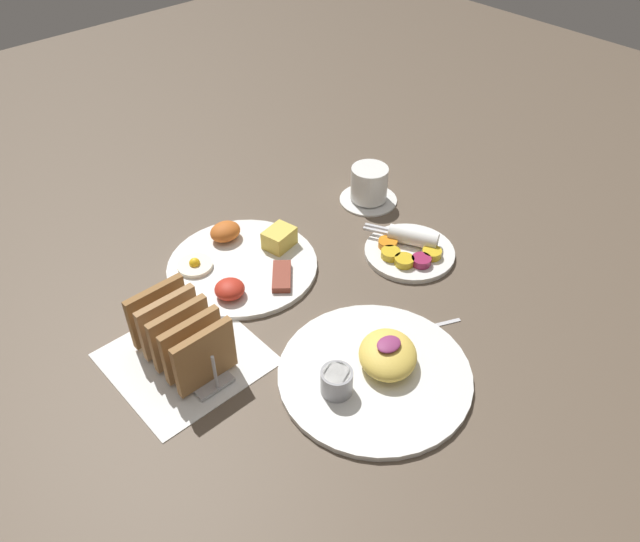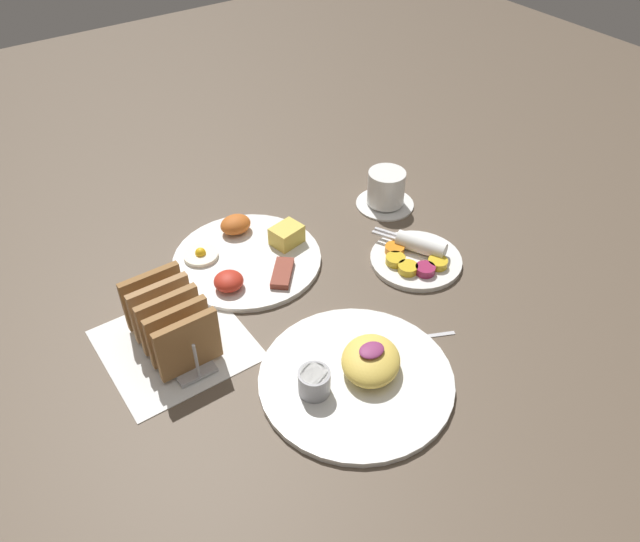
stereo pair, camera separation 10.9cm
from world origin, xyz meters
name	(u,v)px [view 2 (the right image)]	position (x,y,z in m)	size (l,w,h in m)	color
ground_plane	(313,303)	(0.00, 0.00, 0.00)	(3.00, 3.00, 0.00)	brown
napkin_flat	(176,344)	(-0.24, 0.05, 0.00)	(0.22, 0.22, 0.00)	white
plate_breakfast	(247,256)	(-0.03, 0.16, 0.01)	(0.27, 0.27, 0.05)	white
plate_condiments	(416,257)	(0.22, -0.02, 0.01)	(0.17, 0.18, 0.04)	white
plate_foreground	(357,374)	(-0.04, -0.18, 0.01)	(0.30, 0.30, 0.06)	white
toast_rack	(171,322)	(-0.24, 0.05, 0.05)	(0.10, 0.18, 0.10)	#B7B7BC
coffee_cup	(386,190)	(0.29, 0.16, 0.04)	(0.12, 0.12, 0.08)	white
teaspoon	(403,339)	(0.07, -0.16, 0.00)	(0.12, 0.06, 0.01)	silver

